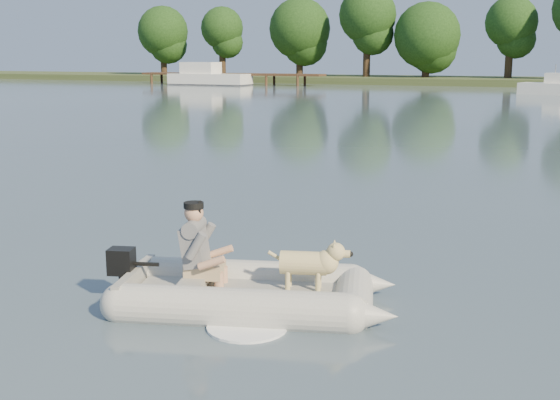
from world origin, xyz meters
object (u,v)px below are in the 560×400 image
at_px(dinghy, 251,261).
at_px(dog, 303,267).
at_px(motorboat, 558,80).
at_px(dock, 231,79).
at_px(cabin_cruiser, 210,74).
at_px(man, 196,243).

bearing_deg(dinghy, dog, 4.57).
bearing_deg(motorboat, dog, -78.31).
bearing_deg(dock, cabin_cruiser, -123.10).
xyz_separation_m(man, dog, (1.10, 0.30, -0.22)).
relative_size(man, dog, 1.16).
relative_size(dinghy, motorboat, 0.82).
relative_size(dinghy, man, 4.54).
relative_size(dog, motorboat, 0.16).
bearing_deg(dog, dinghy, -175.43).
bearing_deg(man, cabin_cruiser, 102.97).
xyz_separation_m(cabin_cruiser, motorboat, (29.52, -4.85, -0.05)).
height_order(dock, motorboat, motorboat).
relative_size(dinghy, dog, 5.25).
distance_m(dinghy, cabin_cruiser, 57.65).
bearing_deg(motorboat, cabin_cruiser, -176.25).
bearing_deg(dock, man, -63.47).
bearing_deg(cabin_cruiser, dock, 57.68).
bearing_deg(cabin_cruiser, man, -60.84).
bearing_deg(dog, dock, 102.21).
xyz_separation_m(dock, cabin_cruiser, (-1.18, -1.80, 0.50)).
xyz_separation_m(dinghy, man, (-0.58, -0.12, 0.16)).
distance_m(dock, motorboat, 29.12).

